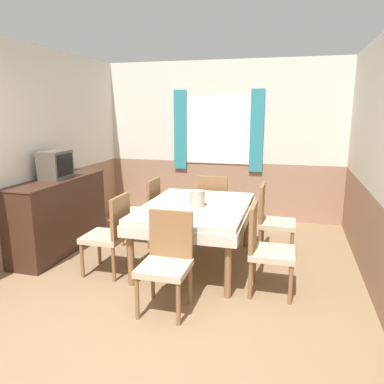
% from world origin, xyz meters
% --- Properties ---
extents(ground_plane, '(16.00, 16.00, 0.00)m').
position_xyz_m(ground_plane, '(0.00, 0.00, 0.00)').
color(ground_plane, '#846647').
extents(wall_back, '(4.35, 0.09, 2.60)m').
position_xyz_m(wall_back, '(-0.00, 3.85, 1.31)').
color(wall_back, silver).
rests_on(wall_back, ground_plane).
extents(wall_left, '(0.05, 4.23, 2.60)m').
position_xyz_m(wall_left, '(-2.00, 1.91, 1.30)').
color(wall_left, silver).
rests_on(wall_left, ground_plane).
extents(wall_right, '(0.05, 4.23, 2.60)m').
position_xyz_m(wall_right, '(2.00, 1.91, 1.30)').
color(wall_right, silver).
rests_on(wall_right, ground_plane).
extents(dining_table, '(1.22, 1.64, 0.73)m').
position_xyz_m(dining_table, '(0.09, 1.75, 0.63)').
color(dining_table, beige).
rests_on(dining_table, ground_plane).
extents(chair_left_near, '(0.44, 0.44, 0.91)m').
position_xyz_m(chair_left_near, '(-0.76, 1.24, 0.49)').
color(chair_left_near, brown).
rests_on(chair_left_near, ground_plane).
extents(chair_right_near, '(0.44, 0.44, 0.91)m').
position_xyz_m(chair_right_near, '(0.94, 1.24, 0.49)').
color(chair_right_near, brown).
rests_on(chair_right_near, ground_plane).
extents(chair_head_window, '(0.44, 0.44, 0.91)m').
position_xyz_m(chair_head_window, '(0.09, 2.81, 0.49)').
color(chair_head_window, brown).
rests_on(chair_head_window, ground_plane).
extents(chair_right_far, '(0.44, 0.44, 0.91)m').
position_xyz_m(chair_right_far, '(0.94, 2.26, 0.49)').
color(chair_right_far, brown).
rests_on(chair_right_far, ground_plane).
extents(chair_left_far, '(0.44, 0.44, 0.91)m').
position_xyz_m(chair_left_far, '(-0.76, 2.26, 0.49)').
color(chair_left_far, brown).
rests_on(chair_left_far, ground_plane).
extents(chair_head_near, '(0.44, 0.44, 0.91)m').
position_xyz_m(chair_head_near, '(0.09, 0.69, 0.49)').
color(chair_head_near, brown).
rests_on(chair_head_near, ground_plane).
extents(sideboard, '(0.46, 1.61, 0.96)m').
position_xyz_m(sideboard, '(-1.74, 1.74, 0.49)').
color(sideboard, '#3D2319').
rests_on(sideboard, ground_plane).
extents(tv, '(0.29, 0.39, 0.36)m').
position_xyz_m(tv, '(-1.73, 1.72, 1.14)').
color(tv, '#51473D').
rests_on(tv, sideboard).
extents(vase, '(0.17, 0.17, 0.18)m').
position_xyz_m(vase, '(0.13, 1.70, 0.82)').
color(vase, '#A39989').
rests_on(vase, dining_table).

